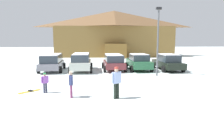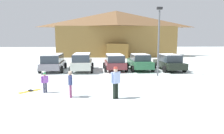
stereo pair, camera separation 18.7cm
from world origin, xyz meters
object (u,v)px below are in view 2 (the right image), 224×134
object	(u,v)px
parked_silver_wagon	(82,61)
pair_of_skis	(30,91)
parked_green_coupe	(140,62)
skier_teen_in_navy_coat	(70,83)
parked_grey_wagon	(53,62)
parked_black_sedan	(169,62)
skier_child_in_purple_jacket	(45,81)
parked_maroon_van	(115,62)
ski_lodge	(116,33)
skier_adult_in_blue_parka	(116,81)
lamp_post	(159,38)

from	to	relation	value
parked_silver_wagon	pair_of_skis	xyz separation A→B (m)	(-2.45, -7.87, -0.91)
parked_green_coupe	skier_teen_in_navy_coat	bearing A→B (deg)	-120.83
parked_grey_wagon	parked_silver_wagon	size ratio (longest dim) A/B	1.00
parked_grey_wagon	parked_black_sedan	size ratio (longest dim) A/B	0.98
parked_grey_wagon	parked_silver_wagon	bearing A→B (deg)	-3.79
skier_teen_in_navy_coat	pair_of_skis	xyz separation A→B (m)	(-2.60, 1.40, -0.77)
skier_child_in_purple_jacket	pair_of_skis	world-z (taller)	skier_child_in_purple_jacket
skier_child_in_purple_jacket	pair_of_skis	xyz separation A→B (m)	(-0.98, 0.35, -0.64)
parked_green_coupe	skier_teen_in_navy_coat	xyz separation A→B (m)	(-5.62, -9.41, -0.04)
parked_grey_wagon	parked_silver_wagon	world-z (taller)	parked_silver_wagon
parked_silver_wagon	parked_maroon_van	world-z (taller)	parked_silver_wagon
ski_lodge	skier_child_in_purple_jacket	xyz separation A→B (m)	(-6.31, -26.58, -3.63)
parked_grey_wagon	parked_black_sedan	distance (m)	11.57
parked_black_sedan	skier_adult_in_blue_parka	world-z (taller)	skier_adult_in_blue_parka
skier_teen_in_navy_coat	skier_child_in_purple_jacket	xyz separation A→B (m)	(-1.61, 1.05, -0.14)
ski_lodge	parked_maroon_van	distance (m)	18.56
skier_adult_in_blue_parka	ski_lodge	bearing A→B (deg)	85.25
parked_maroon_van	parked_green_coupe	xyz separation A→B (m)	(2.54, -0.06, -0.04)
skier_teen_in_navy_coat	ski_lodge	bearing A→B (deg)	80.35
parked_maroon_van	skier_adult_in_blue_parka	xyz separation A→B (m)	(-0.70, -9.86, 0.07)
parked_black_sedan	skier_teen_in_navy_coat	distance (m)	12.49
pair_of_skis	lamp_post	size ratio (longest dim) A/B	0.20
parked_green_coupe	pair_of_skis	bearing A→B (deg)	-135.72
parked_black_sedan	skier_adult_in_blue_parka	bearing A→B (deg)	-123.08
parked_green_coupe	parked_black_sedan	distance (m)	2.95
skier_teen_in_navy_coat	skier_child_in_purple_jacket	bearing A→B (deg)	146.91
skier_teen_in_navy_coat	pair_of_skis	distance (m)	3.05
skier_adult_in_blue_parka	parked_silver_wagon	bearing A→B (deg)	104.63
skier_child_in_purple_jacket	parked_maroon_van	bearing A→B (deg)	60.89
parked_silver_wagon	skier_teen_in_navy_coat	distance (m)	9.27
parked_black_sedan	skier_child_in_purple_jacket	size ratio (longest dim) A/B	4.17
ski_lodge	pair_of_skis	distance (m)	27.56
ski_lodge	parked_grey_wagon	world-z (taller)	ski_lodge
pair_of_skis	skier_adult_in_blue_parka	bearing A→B (deg)	-19.80
parked_green_coupe	parked_maroon_van	bearing A→B (deg)	178.66
lamp_post	parked_maroon_van	bearing A→B (deg)	135.16
pair_of_skis	lamp_post	distance (m)	10.71
parked_grey_wagon	skier_adult_in_blue_parka	xyz separation A→B (m)	(5.39, -9.85, 0.05)
parked_grey_wagon	parked_green_coupe	world-z (taller)	parked_grey_wagon
skier_adult_in_blue_parka	skier_child_in_purple_jacket	size ratio (longest dim) A/B	1.43
ski_lodge	parked_green_coupe	distance (m)	18.57
parked_maroon_van	parked_black_sedan	xyz separation A→B (m)	(5.48, -0.37, -0.05)
parked_green_coupe	parked_black_sedan	size ratio (longest dim) A/B	0.93
parked_silver_wagon	skier_adult_in_blue_parka	size ratio (longest dim) A/B	2.87
ski_lodge	skier_child_in_purple_jacket	size ratio (longest dim) A/B	18.75
skier_teen_in_navy_coat	skier_child_in_purple_jacket	distance (m)	1.93
parked_maroon_van	parked_black_sedan	size ratio (longest dim) A/B	0.90
parked_black_sedan	skier_child_in_purple_jacket	distance (m)	12.97
parked_grey_wagon	lamp_post	size ratio (longest dim) A/B	0.84
ski_lodge	skier_adult_in_blue_parka	xyz separation A→B (m)	(-2.33, -28.02, -3.35)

